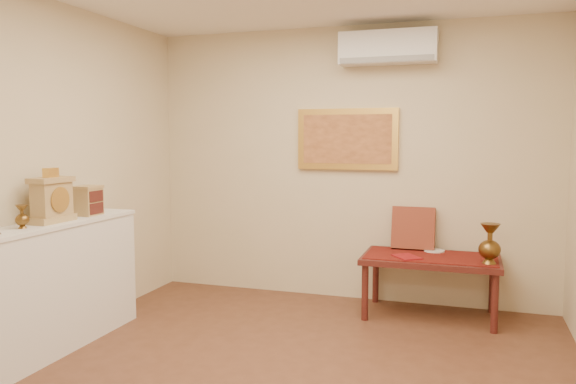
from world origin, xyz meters
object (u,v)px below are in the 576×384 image
at_px(display_ledge, 36,292).
at_px(mantel_clock, 52,199).
at_px(brass_urn_tall, 490,239).
at_px(low_table, 431,264).
at_px(wooden_chest, 89,200).

relative_size(display_ledge, mantel_clock, 4.93).
distance_m(brass_urn_tall, mantel_clock, 3.52).
bearing_deg(low_table, wooden_chest, -154.05).
xyz_separation_m(display_ledge, wooden_chest, (0.03, 0.59, 0.61)).
distance_m(wooden_chest, low_table, 3.01).
relative_size(brass_urn_tall, wooden_chest, 1.70).
distance_m(brass_urn_tall, wooden_chest, 3.35).
relative_size(brass_urn_tall, display_ledge, 0.20).
relative_size(mantel_clock, wooden_chest, 1.68).
xyz_separation_m(display_ledge, low_table, (2.67, 1.88, -0.01)).
relative_size(wooden_chest, low_table, 0.20).
height_order(display_ledge, mantel_clock, mantel_clock).
height_order(brass_urn_tall, mantel_clock, mantel_clock).
bearing_deg(display_ledge, low_table, 35.10).
bearing_deg(wooden_chest, low_table, 25.95).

